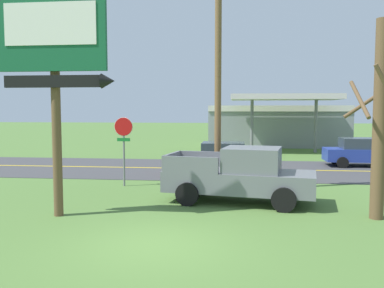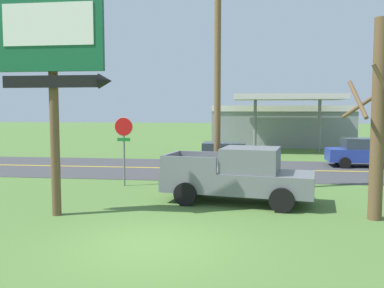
{
  "view_description": "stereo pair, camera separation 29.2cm",
  "coord_description": "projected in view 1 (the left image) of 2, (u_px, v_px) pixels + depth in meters",
  "views": [
    {
      "loc": [
        1.99,
        -9.63,
        3.29
      ],
      "look_at": [
        0.0,
        8.0,
        1.8
      ],
      "focal_mm": 38.86,
      "sensor_mm": 36.0,
      "label": 1
    },
    {
      "loc": [
        2.28,
        -9.59,
        3.29
      ],
      "look_at": [
        0.0,
        8.0,
        1.8
      ],
      "focal_mm": 38.86,
      "sensor_mm": 36.0,
      "label": 2
    }
  ],
  "objects": [
    {
      "name": "bare_tree",
      "position": [
        380.0,
        118.0,
        12.27
      ],
      "size": [
        1.81,
        1.77,
        5.92
      ],
      "color": "brown",
      "rests_on": "ground"
    },
    {
      "name": "pickup_grey_parked_on_lawn",
      "position": [
        241.0,
        175.0,
        14.6
      ],
      "size": [
        5.45,
        2.88,
        1.96
      ],
      "color": "slate",
      "rests_on": "ground"
    },
    {
      "name": "utility_pole",
      "position": [
        218.0,
        61.0,
        16.13
      ],
      "size": [
        1.86,
        0.26,
        9.69
      ],
      "color": "brown",
      "rests_on": "ground"
    },
    {
      "name": "gas_station",
      "position": [
        277.0,
        124.0,
        37.34
      ],
      "size": [
        12.0,
        11.5,
        4.4
      ],
      "color": "gray",
      "rests_on": "ground"
    },
    {
      "name": "road_centre_line",
      "position": [
        202.0,
        169.0,
        22.9
      ],
      "size": [
        126.0,
        0.2,
        0.01
      ],
      "primitive_type": "cube",
      "color": "gold",
      "rests_on": "road_asphalt"
    },
    {
      "name": "car_blue_far_lane",
      "position": [
        362.0,
        152.0,
        23.81
      ],
      "size": [
        4.2,
        2.0,
        1.64
      ],
      "color": "#233893",
      "rests_on": "ground"
    },
    {
      "name": "motel_sign",
      "position": [
        55.0,
        57.0,
        12.32
      ],
      "size": [
        3.57,
        0.54,
        6.92
      ],
      "color": "brown",
      "rests_on": "ground"
    },
    {
      "name": "ground_plane",
      "position": [
        155.0,
        246.0,
        10.03
      ],
      "size": [
        180.0,
        180.0,
        0.0
      ],
      "primitive_type": "plane",
      "color": "#4C7033"
    },
    {
      "name": "car_red_mid_lane",
      "position": [
        221.0,
        159.0,
        20.73
      ],
      "size": [
        4.2,
        2.0,
        1.64
      ],
      "color": "red",
      "rests_on": "ground"
    },
    {
      "name": "stop_sign",
      "position": [
        124.0,
        139.0,
        17.65
      ],
      "size": [
        0.8,
        0.08,
        2.95
      ],
      "color": "slate",
      "rests_on": "ground"
    },
    {
      "name": "road_asphalt",
      "position": [
        202.0,
        169.0,
        22.9
      ],
      "size": [
        140.0,
        8.0,
        0.02
      ],
      "primitive_type": "cube",
      "color": "#3D3D3F",
      "rests_on": "ground"
    }
  ]
}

